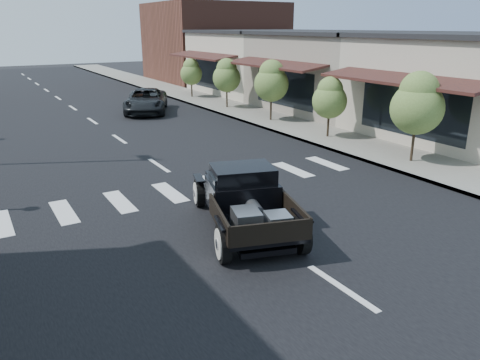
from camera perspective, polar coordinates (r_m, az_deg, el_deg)
ground at (r=11.91m, az=2.49°, el=-6.59°), size 120.00×120.00×0.00m
road at (r=25.25m, az=-16.46°, el=6.14°), size 14.00×80.00×0.02m
road_markings at (r=20.55m, az=-12.87°, el=3.73°), size 12.00×60.00×0.06m
sidewalk_right at (r=28.46m, az=0.42°, el=8.32°), size 3.00×80.00×0.15m
storefront_mid at (r=30.51m, az=13.24°, el=12.65°), size 10.00×9.00×4.50m
storefront_far at (r=37.53m, az=3.53°, el=14.05°), size 10.00×9.00×4.50m
far_building_right at (r=46.32m, az=-3.11°, el=16.41°), size 11.00×10.00×7.00m
small_tree_a at (r=18.50m, az=20.64°, el=7.00°), size 1.92×1.92×3.21m
small_tree_b at (r=21.81m, az=10.81°, el=8.61°), size 1.57×1.57×2.62m
small_tree_c at (r=25.44m, az=3.83°, el=10.74°), size 1.84×1.84×3.06m
small_tree_d at (r=29.59m, az=-1.63°, el=11.65°), size 1.72×1.72×2.87m
small_tree_e at (r=34.22m, az=-5.94°, el=12.22°), size 1.54×1.54×2.57m
hotrod_pickup at (r=11.91m, az=0.56°, el=-2.26°), size 3.49×5.21×1.66m
second_car at (r=29.04m, az=-11.37°, el=9.42°), size 4.19×5.55×1.40m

